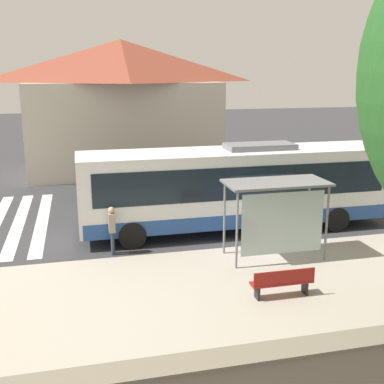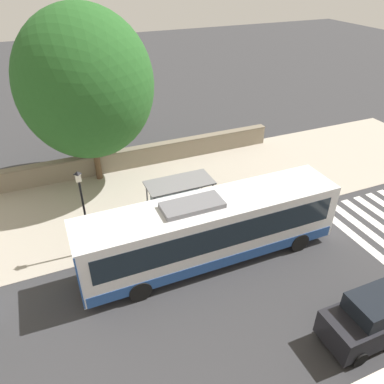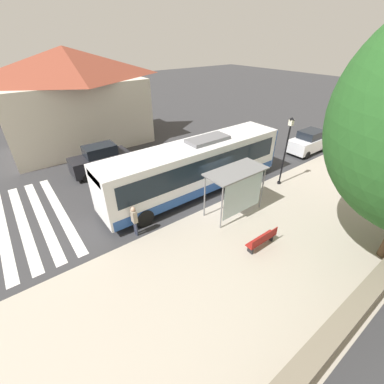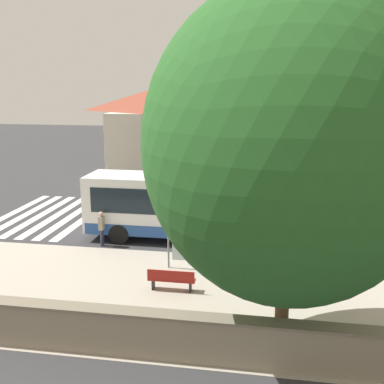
{
  "view_description": "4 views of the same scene",
  "coord_description": "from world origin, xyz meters",
  "px_view_note": "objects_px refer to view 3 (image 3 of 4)",
  "views": [
    {
      "loc": [
        -15.66,
        6.6,
        6.29
      ],
      "look_at": [
        -1.01,
        3.08,
        2.44
      ],
      "focal_mm": 45.0,
      "sensor_mm": 36.0,
      "label": 1
    },
    {
      "loc": [
        14.16,
        -5.57,
        12.51
      ],
      "look_at": [
        -1.33,
        0.99,
        1.8
      ],
      "focal_mm": 35.0,
      "sensor_mm": 36.0,
      "label": 2
    },
    {
      "loc": [
        -9.42,
        9.42,
        8.83
      ],
      "look_at": [
        0.32,
        2.04,
        1.27
      ],
      "focal_mm": 24.0,
      "sensor_mm": 36.0,
      "label": 3
    },
    {
      "loc": [
        -20.78,
        -2.45,
        7.91
      ],
      "look_at": [
        1.82,
        1.42,
        2.52
      ],
      "focal_mm": 45.0,
      "sensor_mm": 36.0,
      "label": 4
    }
  ],
  "objects_px": {
    "parked_car_far_lane": "(100,160)",
    "bus": "(196,166)",
    "pedestrian": "(134,219)",
    "bus_shelter": "(238,180)",
    "parked_car_behind_bus": "(309,142)",
    "street_lamp_near": "(286,147)",
    "bench": "(262,239)"
  },
  "relations": [
    {
      "from": "parked_car_far_lane",
      "to": "bus",
      "type": "bearing_deg",
      "value": -148.65
    },
    {
      "from": "pedestrian",
      "to": "bus_shelter",
      "type": "bearing_deg",
      "value": -107.64
    },
    {
      "from": "parked_car_behind_bus",
      "to": "street_lamp_near",
      "type": "bearing_deg",
      "value": 107.11
    },
    {
      "from": "bus_shelter",
      "to": "parked_car_behind_bus",
      "type": "relative_size",
      "value": 0.87
    },
    {
      "from": "pedestrian",
      "to": "parked_car_behind_bus",
      "type": "xyz_separation_m",
      "value": [
        0.88,
        -16.85,
        -0.09
      ]
    },
    {
      "from": "street_lamp_near",
      "to": "parked_car_far_lane",
      "type": "relative_size",
      "value": 1.1
    },
    {
      "from": "bus",
      "to": "bench",
      "type": "distance_m",
      "value": 6.21
    },
    {
      "from": "bench",
      "to": "parked_car_far_lane",
      "type": "distance_m",
      "value": 12.8
    },
    {
      "from": "bus",
      "to": "bus_shelter",
      "type": "distance_m",
      "value": 3.31
    },
    {
      "from": "bus_shelter",
      "to": "street_lamp_near",
      "type": "bearing_deg",
      "value": -83.45
    },
    {
      "from": "bus",
      "to": "street_lamp_near",
      "type": "xyz_separation_m",
      "value": [
        -2.71,
        -5.19,
        0.9
      ]
    },
    {
      "from": "bench",
      "to": "street_lamp_near",
      "type": "bearing_deg",
      "value": -60.38
    },
    {
      "from": "bench",
      "to": "parked_car_behind_bus",
      "type": "height_order",
      "value": "parked_car_behind_bus"
    },
    {
      "from": "bus",
      "to": "pedestrian",
      "type": "bearing_deg",
      "value": 107.12
    },
    {
      "from": "bench",
      "to": "parked_car_behind_bus",
      "type": "distance_m",
      "value": 13.55
    },
    {
      "from": "bus_shelter",
      "to": "parked_car_far_lane",
      "type": "bearing_deg",
      "value": 23.46
    },
    {
      "from": "street_lamp_near",
      "to": "bus",
      "type": "bearing_deg",
      "value": 62.45
    },
    {
      "from": "bus_shelter",
      "to": "pedestrian",
      "type": "relative_size",
      "value": 2.0
    },
    {
      "from": "bus",
      "to": "pedestrian",
      "type": "height_order",
      "value": "bus"
    },
    {
      "from": "street_lamp_near",
      "to": "parked_car_far_lane",
      "type": "distance_m",
      "value": 12.92
    },
    {
      "from": "bus",
      "to": "bench",
      "type": "height_order",
      "value": "bus"
    },
    {
      "from": "bus_shelter",
      "to": "pedestrian",
      "type": "distance_m",
      "value": 5.76
    },
    {
      "from": "bus_shelter",
      "to": "parked_car_far_lane",
      "type": "xyz_separation_m",
      "value": [
        9.61,
        4.17,
        -1.2
      ]
    },
    {
      "from": "parked_car_far_lane",
      "to": "street_lamp_near",
      "type": "bearing_deg",
      "value": -134.99
    },
    {
      "from": "pedestrian",
      "to": "street_lamp_near",
      "type": "height_order",
      "value": "street_lamp_near"
    },
    {
      "from": "parked_car_behind_bus",
      "to": "parked_car_far_lane",
      "type": "distance_m",
      "value": 17.15
    },
    {
      "from": "bus",
      "to": "parked_car_behind_bus",
      "type": "relative_size",
      "value": 3.09
    },
    {
      "from": "bus",
      "to": "bus_shelter",
      "type": "bearing_deg",
      "value": -174.65
    },
    {
      "from": "pedestrian",
      "to": "bench",
      "type": "distance_m",
      "value": 6.3
    },
    {
      "from": "bus",
      "to": "parked_car_far_lane",
      "type": "height_order",
      "value": "bus"
    },
    {
      "from": "pedestrian",
      "to": "street_lamp_near",
      "type": "xyz_separation_m",
      "value": [
        -1.15,
        -10.25,
        1.69
      ]
    },
    {
      "from": "bench",
      "to": "parked_car_far_lane",
      "type": "bearing_deg",
      "value": 14.51
    }
  ]
}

